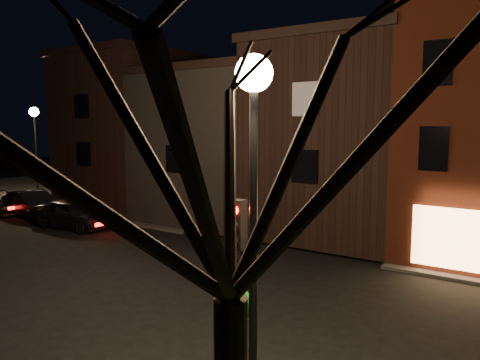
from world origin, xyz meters
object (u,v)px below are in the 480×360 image
traffic_signal (240,273)px  parked_car_a (72,214)px  street_lamp_near (254,144)px  bare_tree_right (230,59)px  street_lamp_far (35,129)px  parked_car_b (32,204)px

traffic_signal → parked_car_a: size_ratio=0.89×
street_lamp_near → bare_tree_right: bearing=-62.5°
street_lamp_near → parked_car_a: street_lamp_near is taller
street_lamp_near → parked_car_a: (-16.98, 8.85, -4.41)m
street_lamp_near → street_lamp_far: bearing=154.2°
street_lamp_near → parked_car_b: bearing=156.3°
street_lamp_near → parked_car_a: bearing=152.5°
street_lamp_far → parked_car_a: street_lamp_far is taller
street_lamp_near → traffic_signal: (-0.60, 0.49, -2.37)m
street_lamp_far → bare_tree_right: bare_tree_right is taller
street_lamp_near → traffic_signal: bearing=140.6°
traffic_signal → parked_car_b: bearing=156.8°
street_lamp_far → parked_car_a: bearing=-22.2°
parked_car_b → bare_tree_right: bearing=-109.8°
bare_tree_right → parked_car_b: size_ratio=1.79×
street_lamp_near → parked_car_b: size_ratio=1.36×
street_lamp_near → street_lamp_far: 28.00m
bare_tree_right → parked_car_a: bare_tree_right is taller
parked_car_b → street_lamp_near: bearing=-105.9°
street_lamp_far → traffic_signal: (24.60, -11.71, -2.37)m
traffic_signal → parked_car_a: (-16.38, 8.35, -2.04)m
parked_car_a → parked_car_b: size_ratio=0.95×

